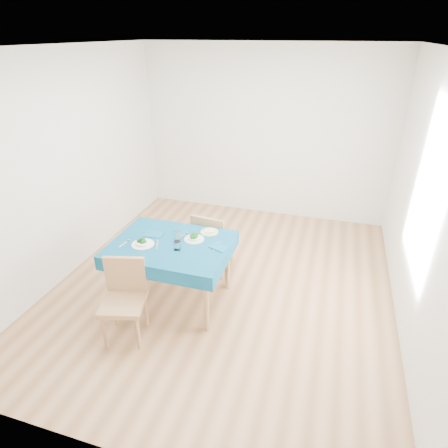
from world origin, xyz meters
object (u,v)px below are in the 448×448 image
(bowl_near, at_px, (143,242))
(bowl_far, at_px, (194,237))
(chair_near, at_px, (122,297))
(side_plate, at_px, (209,232))
(chair_far, at_px, (214,233))
(table, at_px, (173,272))

(bowl_near, distance_m, bowl_far, 0.56)
(chair_near, xyz_separation_m, side_plate, (0.54, 1.07, 0.25))
(bowl_far, relative_size, side_plate, 1.08)
(chair_far, relative_size, bowl_near, 4.46)
(chair_near, bearing_deg, bowl_near, 80.81)
(table, bearing_deg, chair_far, 70.42)
(chair_far, bearing_deg, chair_near, 78.23)
(table, relative_size, bowl_far, 5.83)
(chair_near, bearing_deg, bowl_far, 48.45)
(chair_near, xyz_separation_m, chair_far, (0.47, 1.44, 0.03))
(chair_far, distance_m, bowl_near, 1.03)
(bowl_far, xyz_separation_m, side_plate, (0.11, 0.21, -0.03))
(table, xyz_separation_m, bowl_near, (-0.27, -0.12, 0.42))
(bowl_near, bearing_deg, table, 23.84)
(chair_near, relative_size, bowl_near, 4.25)
(bowl_near, xyz_separation_m, side_plate, (0.60, 0.48, -0.03))
(table, height_order, chair_near, chair_near)
(chair_near, bearing_deg, chair_far, 56.98)
(chair_near, height_order, side_plate, chair_near)
(bowl_near, height_order, side_plate, bowl_near)
(table, relative_size, side_plate, 6.30)
(table, relative_size, chair_near, 1.25)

